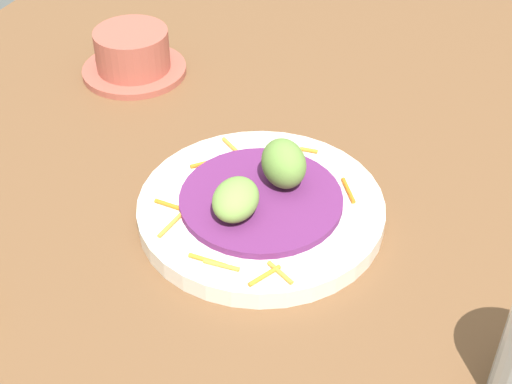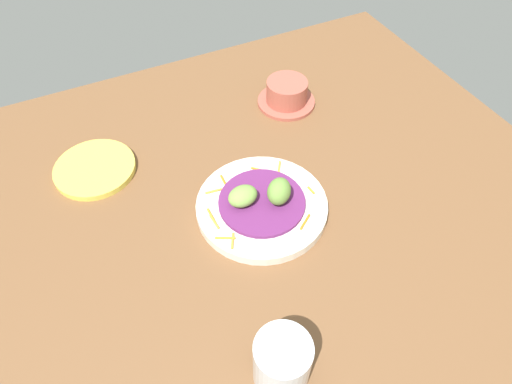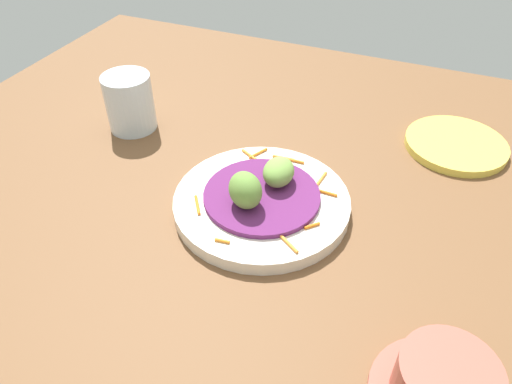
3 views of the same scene
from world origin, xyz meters
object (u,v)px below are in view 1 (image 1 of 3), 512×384
at_px(main_plate, 261,210).
at_px(guac_scoop_left, 236,199).
at_px(terracotta_bowl, 133,55).
at_px(guac_scoop_center, 285,161).

xyz_separation_m(main_plate, guac_scoop_left, (0.03, -0.01, 0.03)).
bearing_deg(terracotta_bowl, guac_scoop_left, 47.86).
relative_size(guac_scoop_center, terracotta_bowl, 0.40).
bearing_deg(terracotta_bowl, main_plate, 53.57).
distance_m(guac_scoop_left, terracotta_bowl, 0.32).
bearing_deg(guac_scoop_left, guac_scoop_center, 160.22).
height_order(main_plate, terracotta_bowl, terracotta_bowl).
bearing_deg(main_plate, guac_scoop_center, 160.22).
bearing_deg(terracotta_bowl, guac_scoop_center, 59.64).
xyz_separation_m(main_plate, guac_scoop_center, (-0.03, 0.01, 0.04)).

